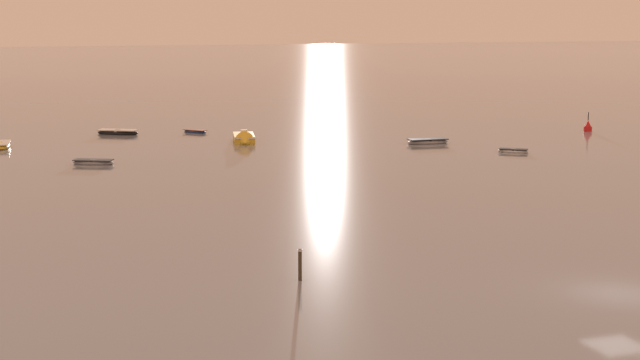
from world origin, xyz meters
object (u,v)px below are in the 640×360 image
object	(u,v)px
motorboat_moored_2	(244,140)
rowboat_moored_5	(195,131)
rowboat_moored_3	(513,151)
rowboat_moored_7	(428,142)
rowboat_moored_2	(1,145)
channel_buoy	(588,127)
rowboat_moored_6	(93,162)
mooring_post_near	(300,265)
rowboat_moored_8	(118,132)

from	to	relation	value
motorboat_moored_2	rowboat_moored_5	bearing A→B (deg)	-151.97
rowboat_moored_3	motorboat_moored_2	distance (m)	26.88
rowboat_moored_7	rowboat_moored_3	bearing A→B (deg)	-58.44
rowboat_moored_2	channel_buoy	world-z (taller)	channel_buoy
rowboat_moored_6	rowboat_moored_5	bearing A→B (deg)	-97.09
rowboat_moored_2	channel_buoy	size ratio (longest dim) A/B	2.06
channel_buoy	rowboat_moored_3	bearing A→B (deg)	-143.00
rowboat_moored_7	mooring_post_near	distance (m)	53.79
rowboat_moored_2	rowboat_moored_3	bearing A→B (deg)	-108.20
rowboat_moored_2	rowboat_moored_8	bearing A→B (deg)	-54.04
rowboat_moored_6	mooring_post_near	distance (m)	42.66
rowboat_moored_3	motorboat_moored_2	xyz separation A→B (m)	(-22.07, 15.35, 0.15)
rowboat_moored_5	rowboat_moored_8	size ratio (longest dim) A/B	0.59
channel_buoy	motorboat_moored_2	bearing A→B (deg)	175.78
rowboat_moored_3	rowboat_moored_5	bearing A→B (deg)	171.90
rowboat_moored_6	rowboat_moored_8	distance (m)	22.16
rowboat_moored_5	rowboat_moored_8	world-z (taller)	rowboat_moored_8
rowboat_moored_8	channel_buoy	world-z (taller)	channel_buoy
rowboat_moored_5	rowboat_moored_6	xyz separation A→B (m)	(-13.30, -20.44, 0.03)
rowboat_moored_3	rowboat_moored_6	size ratio (longest dim) A/B	0.76
rowboat_moored_6	mooring_post_near	size ratio (longest dim) A/B	2.21
rowboat_moored_2	rowboat_moored_7	world-z (taller)	rowboat_moored_2
mooring_post_near	rowboat_moored_6	bearing A→B (deg)	96.83
rowboat_moored_7	motorboat_moored_2	xyz separation A→B (m)	(-17.22, 6.85, 0.09)
rowboat_moored_3	rowboat_moored_7	world-z (taller)	rowboat_moored_7
rowboat_moored_3	rowboat_moored_8	distance (m)	42.61
rowboat_moored_6	rowboat_moored_7	world-z (taller)	rowboat_moored_7
rowboat_moored_2	rowboat_moored_3	xyz separation A→B (m)	(45.43, -19.32, -0.08)
rowboat_moored_6	rowboat_moored_2	bearing A→B (deg)	-37.20
rowboat_moored_2	rowboat_moored_7	bearing A→B (deg)	-100.10
rowboat_moored_3	rowboat_moored_6	world-z (taller)	rowboat_moored_6
rowboat_moored_2	mooring_post_near	distance (m)	57.87
rowboat_moored_3	channel_buoy	bearing A→B (deg)	74.61
rowboat_moored_7	channel_buoy	xyz separation A→B (m)	(21.43, 4.00, 0.27)
rowboat_moored_8	channel_buoy	distance (m)	51.77
rowboat_moored_3	rowboat_moored_6	xyz separation A→B (m)	(-38.24, 5.12, 0.03)
motorboat_moored_2	rowboat_moored_8	xyz separation A→B (m)	(-11.13, 11.35, -0.08)
rowboat_moored_5	mooring_post_near	distance (m)	63.33
motorboat_moored_2	channel_buoy	xyz separation A→B (m)	(38.65, -2.85, 0.18)
rowboat_moored_3	rowboat_moored_8	xyz separation A→B (m)	(-33.20, 26.70, 0.07)
motorboat_moored_2	rowboat_moored_7	bearing A→B (deg)	80.63
mooring_post_near	rowboat_moored_2	bearing A→B (deg)	102.23
motorboat_moored_2	mooring_post_near	world-z (taller)	mooring_post_near
rowboat_moored_3	rowboat_moored_6	distance (m)	38.58
rowboat_moored_3	channel_buoy	size ratio (longest dim) A/B	1.25
rowboat_moored_3	rowboat_moored_5	size ratio (longest dim) A/B	1.02
rowboat_moored_8	rowboat_moored_6	bearing A→B (deg)	-73.30
rowboat_moored_6	channel_buoy	bearing A→B (deg)	-146.38
rowboat_moored_2	rowboat_moored_3	world-z (taller)	rowboat_moored_2
rowboat_moored_5	mooring_post_near	world-z (taller)	mooring_post_near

